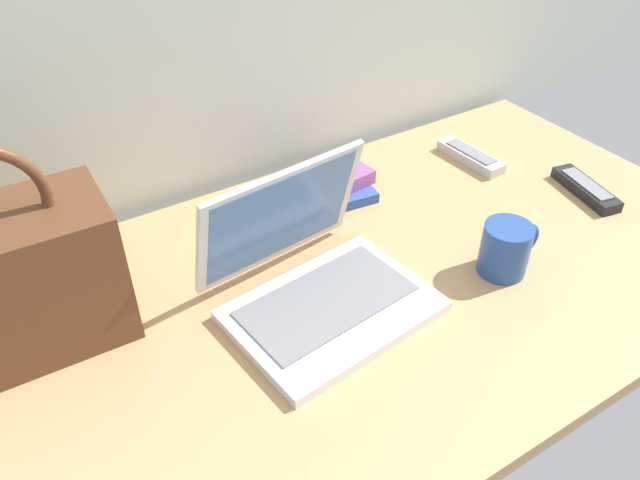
{
  "coord_description": "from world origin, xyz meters",
  "views": [
    {
      "loc": [
        -0.4,
        -0.63,
        0.72
      ],
      "look_at": [
        -0.0,
        0.0,
        0.15
      ],
      "focal_mm": 35.06,
      "sensor_mm": 36.0,
      "label": 1
    }
  ],
  "objects_px": {
    "coffee_mug": "(506,248)",
    "book_stack": "(318,187)",
    "remote_control_near": "(470,156)",
    "laptop": "(314,277)",
    "remote_control_far": "(586,189)",
    "handbag": "(8,283)"
  },
  "relations": [
    {
      "from": "coffee_mug",
      "to": "laptop",
      "type": "bearing_deg",
      "value": 160.61
    },
    {
      "from": "remote_control_near",
      "to": "remote_control_far",
      "type": "height_order",
      "value": "same"
    },
    {
      "from": "remote_control_near",
      "to": "book_stack",
      "type": "bearing_deg",
      "value": 170.56
    },
    {
      "from": "laptop",
      "to": "handbag",
      "type": "relative_size",
      "value": 1.01
    },
    {
      "from": "remote_control_far",
      "to": "book_stack",
      "type": "xyz_separation_m",
      "value": [
        -0.46,
        0.28,
        0.01
      ]
    },
    {
      "from": "handbag",
      "to": "book_stack",
      "type": "height_order",
      "value": "handbag"
    },
    {
      "from": "remote_control_far",
      "to": "handbag",
      "type": "height_order",
      "value": "handbag"
    },
    {
      "from": "book_stack",
      "to": "coffee_mug",
      "type": "bearing_deg",
      "value": -67.74
    },
    {
      "from": "handbag",
      "to": "remote_control_near",
      "type": "bearing_deg",
      "value": 2.68
    },
    {
      "from": "handbag",
      "to": "laptop",
      "type": "bearing_deg",
      "value": -19.93
    },
    {
      "from": "remote_control_far",
      "to": "book_stack",
      "type": "bearing_deg",
      "value": 148.91
    },
    {
      "from": "laptop",
      "to": "remote_control_far",
      "type": "distance_m",
      "value": 0.63
    },
    {
      "from": "coffee_mug",
      "to": "book_stack",
      "type": "relative_size",
      "value": 0.55
    },
    {
      "from": "handbag",
      "to": "book_stack",
      "type": "xyz_separation_m",
      "value": [
        0.57,
        0.1,
        -0.09
      ]
    },
    {
      "from": "coffee_mug",
      "to": "remote_control_near",
      "type": "height_order",
      "value": "coffee_mug"
    },
    {
      "from": "remote_control_near",
      "to": "laptop",
      "type": "bearing_deg",
      "value": -159.7
    },
    {
      "from": "handbag",
      "to": "coffee_mug",
      "type": "bearing_deg",
      "value": -19.7
    },
    {
      "from": "laptop",
      "to": "handbag",
      "type": "bearing_deg",
      "value": 160.07
    },
    {
      "from": "coffee_mug",
      "to": "handbag",
      "type": "xyz_separation_m",
      "value": [
        -0.72,
        0.26,
        0.07
      ]
    },
    {
      "from": "laptop",
      "to": "remote_control_near",
      "type": "distance_m",
      "value": 0.55
    },
    {
      "from": "coffee_mug",
      "to": "remote_control_near",
      "type": "relative_size",
      "value": 0.74
    },
    {
      "from": "remote_control_near",
      "to": "remote_control_far",
      "type": "xyz_separation_m",
      "value": [
        0.11,
        -0.22,
        0.0
      ]
    }
  ]
}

